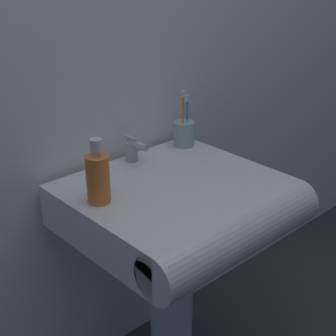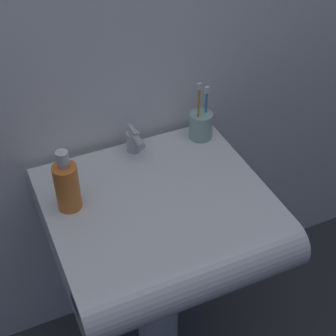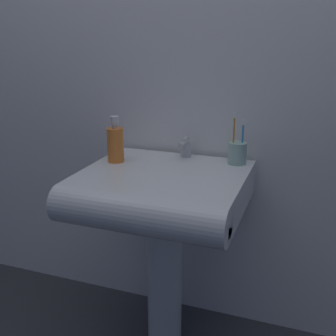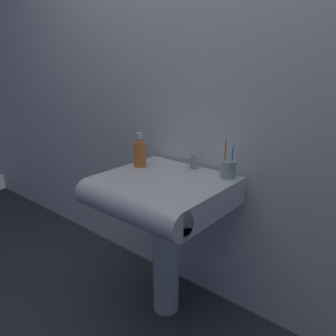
% 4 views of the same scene
% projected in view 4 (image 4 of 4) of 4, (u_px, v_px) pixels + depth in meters
% --- Properties ---
extents(ground_plane, '(6.00, 6.00, 0.00)m').
position_uv_depth(ground_plane, '(166.00, 307.00, 1.83)').
color(ground_plane, '#38383D').
rests_on(ground_plane, ground).
extents(wall_back, '(5.00, 0.05, 2.40)m').
position_uv_depth(wall_back, '(203.00, 83.00, 1.67)').
color(wall_back, white).
rests_on(wall_back, ground).
extents(sink_pedestal, '(0.14, 0.14, 0.64)m').
position_uv_depth(sink_pedestal, '(166.00, 258.00, 1.73)').
color(sink_pedestal, white).
rests_on(sink_pedestal, ground).
extents(sink_basin, '(0.60, 0.57, 0.13)m').
position_uv_depth(sink_basin, '(159.00, 193.00, 1.57)').
color(sink_basin, white).
rests_on(sink_basin, sink_pedestal).
extents(faucet, '(0.04, 0.10, 0.08)m').
position_uv_depth(faucet, '(193.00, 161.00, 1.71)').
color(faucet, '#B7B7BC').
rests_on(faucet, sink_basin).
extents(toothbrush_cup, '(0.07, 0.07, 0.20)m').
position_uv_depth(toothbrush_cup, '(228.00, 169.00, 1.57)').
color(toothbrush_cup, '#99BFB2').
rests_on(toothbrush_cup, sink_basin).
extents(soap_bottle, '(0.06, 0.06, 0.18)m').
position_uv_depth(soap_bottle, '(140.00, 153.00, 1.74)').
color(soap_bottle, orange).
rests_on(soap_bottle, sink_basin).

